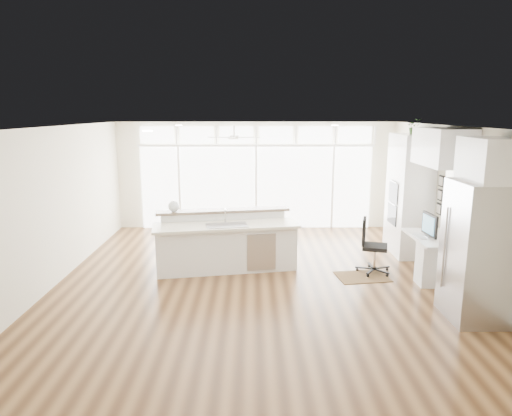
{
  "coord_description": "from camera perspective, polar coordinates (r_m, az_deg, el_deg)",
  "views": [
    {
      "loc": [
        -0.08,
        -7.51,
        2.94
      ],
      "look_at": [
        -0.03,
        0.6,
        1.23
      ],
      "focal_mm": 32.0,
      "sensor_mm": 36.0,
      "label": 1
    }
  ],
  "objects": [
    {
      "name": "floor",
      "position": [
        8.07,
        0.22,
        -9.51
      ],
      "size": [
        7.0,
        8.0,
        0.02
      ],
      "primitive_type": "cube",
      "color": "#472B16",
      "rests_on": "ground"
    },
    {
      "name": "ceiling",
      "position": [
        7.51,
        0.23,
        10.11
      ],
      "size": [
        7.0,
        8.0,
        0.02
      ],
      "primitive_type": "cube",
      "color": "white",
      "rests_on": "wall_back"
    },
    {
      "name": "wall_back",
      "position": [
        11.62,
        0.01,
        4.07
      ],
      "size": [
        7.0,
        0.04,
        2.7
      ],
      "primitive_type": "cube",
      "color": "white",
      "rests_on": "floor"
    },
    {
      "name": "wall_front",
      "position": [
        3.85,
        0.88,
        -12.41
      ],
      "size": [
        7.0,
        0.04,
        2.7
      ],
      "primitive_type": "cube",
      "color": "white",
      "rests_on": "floor"
    },
    {
      "name": "wall_left",
      "position": [
        8.4,
        -24.4,
        -0.05
      ],
      "size": [
        0.04,
        8.0,
        2.7
      ],
      "primitive_type": "cube",
      "color": "white",
      "rests_on": "floor"
    },
    {
      "name": "wall_right",
      "position": [
        8.47,
        24.64,
        0.02
      ],
      "size": [
        0.04,
        8.0,
        2.7
      ],
      "primitive_type": "cube",
      "color": "white",
      "rests_on": "floor"
    },
    {
      "name": "glass_wall",
      "position": [
        11.6,
        0.01,
        2.56
      ],
      "size": [
        5.8,
        0.06,
        2.08
      ],
      "primitive_type": "cube",
      "color": "white",
      "rests_on": "wall_back"
    },
    {
      "name": "transom_row",
      "position": [
        11.46,
        0.01,
        9.13
      ],
      "size": [
        5.9,
        0.06,
        0.4
      ],
      "primitive_type": "cube",
      "color": "white",
      "rests_on": "wall_back"
    },
    {
      "name": "desk_window",
      "position": [
        8.68,
        23.69,
        1.72
      ],
      "size": [
        0.04,
        0.85,
        0.85
      ],
      "primitive_type": "cube",
      "color": "white",
      "rests_on": "wall_right"
    },
    {
      "name": "ceiling_fan",
      "position": [
        10.33,
        -2.75,
        9.37
      ],
      "size": [
        1.16,
        1.16,
        0.32
      ],
      "primitive_type": "cube",
      "color": "white",
      "rests_on": "ceiling"
    },
    {
      "name": "recessed_lights",
      "position": [
        7.71,
        0.22,
        10.01
      ],
      "size": [
        3.4,
        3.0,
        0.02
      ],
      "primitive_type": "cube",
      "color": "white",
      "rests_on": "ceiling"
    },
    {
      "name": "oven_cabinet",
      "position": [
        10.0,
        18.59,
        1.58
      ],
      "size": [
        0.64,
        1.2,
        2.5
      ],
      "primitive_type": "cube",
      "color": "white",
      "rests_on": "floor"
    },
    {
      "name": "desk_nook",
      "position": [
        8.82,
        21.09,
        -5.76
      ],
      "size": [
        0.72,
        1.3,
        0.76
      ],
      "primitive_type": "cube",
      "color": "white",
      "rests_on": "floor"
    },
    {
      "name": "upper_cabinets",
      "position": [
        8.48,
        22.34,
        7.07
      ],
      "size": [
        0.64,
        1.3,
        0.64
      ],
      "primitive_type": "cube",
      "color": "white",
      "rests_on": "wall_right"
    },
    {
      "name": "refrigerator",
      "position": [
        7.2,
        26.04,
        -4.93
      ],
      "size": [
        0.76,
        0.9,
        2.0
      ],
      "primitive_type": "cube",
      "color": "#A8A8AC",
      "rests_on": "floor"
    },
    {
      "name": "fridge_cabinet",
      "position": [
        6.99,
        27.45,
        5.36
      ],
      "size": [
        0.64,
        0.9,
        0.6
      ],
      "primitive_type": "cube",
      "color": "white",
      "rests_on": "wall_right"
    },
    {
      "name": "framed_photos",
      "position": [
        9.27,
        22.08,
        1.49
      ],
      "size": [
        0.06,
        0.22,
        0.8
      ],
      "primitive_type": "cube",
      "color": "black",
      "rests_on": "wall_right"
    },
    {
      "name": "kitchen_island",
      "position": [
        8.62,
        -3.73,
        -4.27
      ],
      "size": [
        2.84,
        1.47,
        1.07
      ],
      "primitive_type": "cube",
      "rotation": [
        0.0,
        0.0,
        0.17
      ],
      "color": "white",
      "rests_on": "floor"
    },
    {
      "name": "rug",
      "position": [
        8.59,
        13.13,
        -8.35
      ],
      "size": [
        0.99,
        0.78,
        0.01
      ],
      "primitive_type": "cube",
      "rotation": [
        0.0,
        0.0,
        0.14
      ],
      "color": "#372411",
      "rests_on": "floor"
    },
    {
      "name": "office_chair",
      "position": [
        8.71,
        14.65,
        -4.66
      ],
      "size": [
        0.64,
        0.62,
        1.02
      ],
      "primitive_type": "cube",
      "rotation": [
        0.0,
        0.0,
        -0.28
      ],
      "color": "black",
      "rests_on": "floor"
    },
    {
      "name": "fishbowl",
      "position": [
        8.81,
        -10.24,
        0.22
      ],
      "size": [
        0.22,
        0.22,
        0.21
      ],
      "primitive_type": "sphere",
      "rotation": [
        0.0,
        0.0,
        0.02
      ],
      "color": "white",
      "rests_on": "kitchen_island"
    },
    {
      "name": "monitor",
      "position": [
        8.64,
        20.89,
        -1.95
      ],
      "size": [
        0.13,
        0.54,
        0.45
      ],
      "primitive_type": "cube",
      "rotation": [
        0.0,
        0.0,
        0.07
      ],
      "color": "black",
      "rests_on": "desk_nook"
    },
    {
      "name": "keyboard",
      "position": [
        8.63,
        19.73,
        -3.35
      ],
      "size": [
        0.15,
        0.36,
        0.02
      ],
      "primitive_type": "cube",
      "rotation": [
        0.0,
        0.0,
        0.05
      ],
      "color": "silver",
      "rests_on": "desk_nook"
    },
    {
      "name": "potted_plant",
      "position": [
        9.86,
        19.12,
        9.43
      ],
      "size": [
        0.29,
        0.32,
        0.24
      ],
      "primitive_type": "imported",
      "rotation": [
        0.0,
        0.0,
        0.04
      ],
      "color": "#315725",
      "rests_on": "oven_cabinet"
    }
  ]
}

